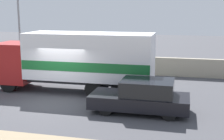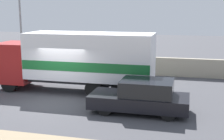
{
  "view_description": "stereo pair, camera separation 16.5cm",
  "coord_description": "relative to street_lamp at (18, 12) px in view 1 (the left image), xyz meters",
  "views": [
    {
      "loc": [
        6.07,
        -13.7,
        4.5
      ],
      "look_at": [
        2.66,
        0.62,
        1.56
      ],
      "focal_mm": 50.0,
      "sensor_mm": 36.0,
      "label": 1
    },
    {
      "loc": [
        6.23,
        -13.66,
        4.5
      ],
      "look_at": [
        2.66,
        0.62,
        1.56
      ],
      "focal_mm": 50.0,
      "sensor_mm": 36.0,
      "label": 2
    }
  ],
  "objects": [
    {
      "name": "car_hatchback",
      "position": [
        10.09,
        -7.6,
        -3.53
      ],
      "size": [
        4.28,
        1.83,
        1.46
      ],
      "rotation": [
        0.0,
        0.0,
        3.14
      ],
      "color": "black",
      "rests_on": "ground_plane"
    },
    {
      "name": "ground_plane",
      "position": [
        5.77,
        -6.92,
        -4.24
      ],
      "size": [
        80.0,
        80.0,
        0.0
      ],
      "primitive_type": "plane",
      "color": "#47474C"
    },
    {
      "name": "stone_wall_backdrop",
      "position": [
        5.77,
        0.3,
        -3.62
      ],
      "size": [
        60.0,
        0.35,
        1.23
      ],
      "color": "#A39984",
      "rests_on": "ground_plane"
    },
    {
      "name": "street_lamp",
      "position": [
        0.0,
        0.0,
        0.0
      ],
      "size": [
        0.56,
        0.28,
        7.36
      ],
      "color": "gray",
      "rests_on": "ground_plane"
    },
    {
      "name": "box_truck",
      "position": [
        6.18,
        -5.0,
        -2.45
      ],
      "size": [
        8.65,
        2.34,
        3.21
      ],
      "rotation": [
        0.0,
        0.0,
        3.14
      ],
      "color": "maroon",
      "rests_on": "ground_plane"
    }
  ]
}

